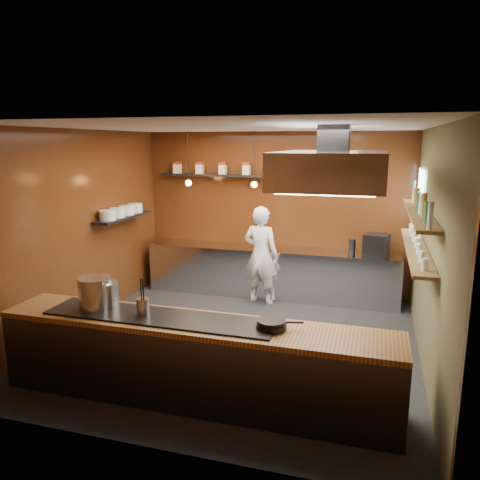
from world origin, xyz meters
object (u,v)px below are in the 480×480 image
at_px(extractor_hood, 333,168).
at_px(chef, 261,255).
at_px(espresso_machine, 376,245).
at_px(stockpot_small, 105,295).
at_px(stockpot_large, 95,293).

height_order(extractor_hood, chef, extractor_hood).
xyz_separation_m(extractor_hood, chef, (-1.38, 2.15, -1.64)).
bearing_deg(espresso_machine, stockpot_small, -114.88).
bearing_deg(stockpot_large, chef, 71.49).
bearing_deg(espresso_machine, chef, -155.26).
distance_m(stockpot_small, chef, 3.43).
relative_size(extractor_hood, espresso_machine, 5.22).
bearing_deg(chef, extractor_hood, 132.66).
bearing_deg(chef, espresso_machine, -159.89).
relative_size(stockpot_large, espresso_machine, 0.98).
bearing_deg(stockpot_small, stockpot_large, -137.87).
height_order(stockpot_large, chef, chef).
relative_size(extractor_hood, stockpot_large, 5.31).
bearing_deg(stockpot_large, espresso_machine, 50.41).
distance_m(stockpot_large, stockpot_small, 0.12).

